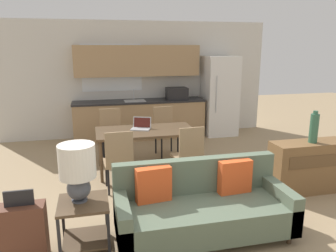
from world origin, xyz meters
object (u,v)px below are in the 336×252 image
object	(u,v)px
couch	(202,207)
dining_chair_far_right	(165,129)
dining_chair_near_left	(119,159)
dining_chair_near_right	(189,153)
laptop	(141,126)
table_lamp	(77,168)
refrigerator	(219,96)
credenza	(308,167)
suitcase	(23,233)
vase	(314,128)
dining_table	(146,133)
side_table	(84,217)
dining_chair_far_left	(111,132)

from	to	relation	value
couch	dining_chair_far_right	size ratio (longest dim) A/B	2.07
dining_chair_near_left	dining_chair_near_right	bearing A→B (deg)	178.25
dining_chair_far_right	dining_chair_near_right	distance (m)	1.56
dining_chair_near_right	laptop	xyz separation A→B (m)	(-0.60, 0.87, 0.26)
table_lamp	refrigerator	bearing A→B (deg)	52.20
credenza	dining_chair_near_left	bearing A→B (deg)	167.35
credenza	suitcase	xyz separation A→B (m)	(-3.83, -0.80, -0.07)
table_lamp	credenza	distance (m)	3.38
vase	suitcase	bearing A→B (deg)	-168.56
refrigerator	table_lamp	bearing A→B (deg)	-127.80
laptop	credenza	bearing A→B (deg)	-11.30
dining_chair_near_right	dining_table	bearing A→B (deg)	-59.58
dining_chair_near_right	laptop	world-z (taller)	dining_chair_near_right
dining_chair_near_right	laptop	size ratio (longest dim) A/B	2.42
refrigerator	laptop	world-z (taller)	refrigerator
dining_chair_far_right	couch	bearing A→B (deg)	-103.24
side_table	suitcase	size ratio (longest dim) A/B	0.72
dining_chair_near_right	suitcase	size ratio (longest dim) A/B	1.24
couch	dining_chair_near_right	world-z (taller)	dining_chair_near_right
dining_chair_near_right	dining_chair_far_right	bearing A→B (deg)	-94.06
credenza	vase	size ratio (longest dim) A/B	2.47
credenza	suitcase	distance (m)	3.91
couch	credenza	world-z (taller)	couch
dining_chair_far_left	suitcase	distance (m)	3.21
refrigerator	dining_table	bearing A→B (deg)	-136.95
laptop	suitcase	xyz separation A→B (m)	(-1.56, -2.30, -0.46)
laptop	suitcase	size ratio (longest dim) A/B	0.51
couch	refrigerator	bearing A→B (deg)	65.80
dining_table	couch	size ratio (longest dim) A/B	0.85
laptop	suitcase	bearing A→B (deg)	-101.86
dining_chair_far_left	dining_chair_far_right	bearing A→B (deg)	-2.86
dining_table	dining_chair_far_left	world-z (taller)	dining_chair_far_left
dining_chair_far_left	refrigerator	bearing A→B (deg)	22.53
table_lamp	dining_chair_near_left	size ratio (longest dim) A/B	0.64
vase	couch	bearing A→B (deg)	-159.47
credenza	vase	distance (m)	0.60
side_table	vase	xyz separation A→B (m)	(3.23, 0.73, 0.61)
side_table	dining_chair_near_right	distance (m)	2.09
dining_table	dining_chair_near_right	size ratio (longest dim) A/B	1.76
dining_table	dining_chair_far_right	xyz separation A→B (m)	(0.53, 0.79, -0.15)
dining_chair_near_right	laptop	bearing A→B (deg)	-60.18
credenza	vase	bearing A→B (deg)	-70.92
laptop	dining_chair_far_left	bearing A→B (deg)	146.01
side_table	table_lamp	bearing A→B (deg)	134.97
vase	table_lamp	bearing A→B (deg)	-167.99
couch	dining_chair_far_right	xyz separation A→B (m)	(0.24, 2.94, 0.18)
dining_chair_near_left	dining_chair_near_right	distance (m)	1.08
couch	dining_table	bearing A→B (deg)	97.55
refrigerator	dining_chair_far_left	bearing A→B (deg)	-156.11
dining_chair_near_left	laptop	xyz separation A→B (m)	(0.48, 0.89, 0.26)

